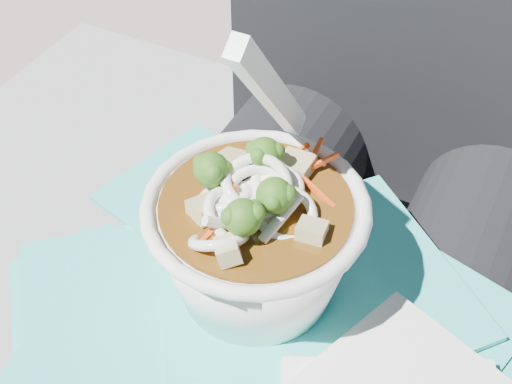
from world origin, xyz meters
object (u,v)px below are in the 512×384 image
at_px(person_body, 341,258).
at_px(udon_bowl, 256,233).
at_px(lap, 291,365).
at_px(plastic_bag, 271,320).

xyz_separation_m(person_body, udon_bowl, (-0.03, -0.10, 0.11)).
height_order(lap, person_body, person_body).
height_order(lap, plastic_bag, plastic_bag).
distance_m(person_body, plastic_bag, 0.12).
relative_size(lap, plastic_bag, 1.23).
bearing_deg(udon_bowl, lap, 9.89).
distance_m(person_body, udon_bowl, 0.15).
distance_m(lap, person_body, 0.10).
height_order(person_body, plastic_bag, person_body).
bearing_deg(udon_bowl, person_body, 74.75).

